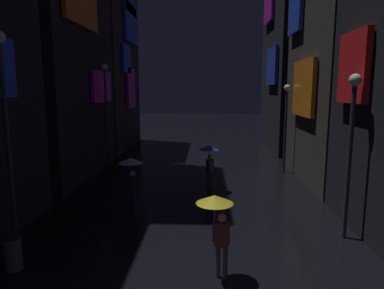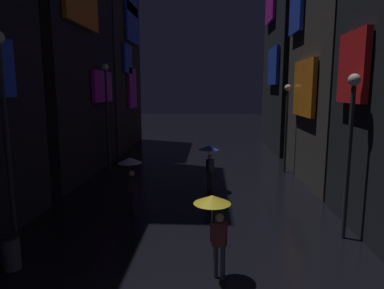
{
  "view_description": "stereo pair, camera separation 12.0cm",
  "coord_description": "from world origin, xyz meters",
  "px_view_note": "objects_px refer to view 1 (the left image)",
  "views": [
    {
      "loc": [
        0.68,
        -4.84,
        4.62
      ],
      "look_at": [
        0.0,
        10.49,
        2.13
      ],
      "focal_mm": 32.0,
      "sensor_mm": 36.0,
      "label": 1
    },
    {
      "loc": [
        0.8,
        -4.83,
        4.62
      ],
      "look_at": [
        0.0,
        10.49,
        2.13
      ],
      "focal_mm": 32.0,
      "sensor_mm": 36.0,
      "label": 2
    }
  ],
  "objects_px": {
    "streetlamp_left_far": "(106,105)",
    "streetlamp_right_near": "(351,137)",
    "pedestrian_foreground_left_clear": "(131,170)",
    "streetlamp_right_far": "(286,117)",
    "streetlamp_left_near": "(6,118)",
    "trash_bin": "(13,252)",
    "pedestrian_near_crossing_yellow": "(217,213)",
    "pedestrian_far_right_blue": "(209,155)"
  },
  "relations": [
    {
      "from": "streetlamp_left_far",
      "to": "streetlamp_right_near",
      "type": "xyz_separation_m",
      "value": [
        10.0,
        -8.7,
        -0.51
      ]
    },
    {
      "from": "pedestrian_foreground_left_clear",
      "to": "streetlamp_right_far",
      "type": "relative_size",
      "value": 0.44
    },
    {
      "from": "streetlamp_left_near",
      "to": "streetlamp_right_far",
      "type": "bearing_deg",
      "value": 43.68
    },
    {
      "from": "streetlamp_right_far",
      "to": "trash_bin",
      "type": "height_order",
      "value": "streetlamp_right_far"
    },
    {
      "from": "streetlamp_right_far",
      "to": "trash_bin",
      "type": "relative_size",
      "value": 5.24
    },
    {
      "from": "pedestrian_near_crossing_yellow",
      "to": "streetlamp_left_far",
      "type": "xyz_separation_m",
      "value": [
        -5.93,
        11.21,
        2.05
      ]
    },
    {
      "from": "trash_bin",
      "to": "streetlamp_right_far",
      "type": "bearing_deg",
      "value": 49.56
    },
    {
      "from": "streetlamp_left_near",
      "to": "streetlamp_right_near",
      "type": "distance_m",
      "value": 10.07
    },
    {
      "from": "streetlamp_left_near",
      "to": "streetlamp_left_far",
      "type": "bearing_deg",
      "value": 90.0
    },
    {
      "from": "pedestrian_near_crossing_yellow",
      "to": "pedestrian_far_right_blue",
      "type": "xyz_separation_m",
      "value": [
        -0.15,
        7.39,
        0.0
      ]
    },
    {
      "from": "pedestrian_far_right_blue",
      "to": "streetlamp_left_near",
      "type": "xyz_separation_m",
      "value": [
        -5.78,
        -5.86,
        2.15
      ]
    },
    {
      "from": "streetlamp_right_far",
      "to": "streetlamp_left_near",
      "type": "bearing_deg",
      "value": -136.32
    },
    {
      "from": "pedestrian_far_right_blue",
      "to": "pedestrian_foreground_left_clear",
      "type": "bearing_deg",
      "value": -133.32
    },
    {
      "from": "pedestrian_foreground_left_clear",
      "to": "pedestrian_far_right_blue",
      "type": "distance_m",
      "value": 4.22
    },
    {
      "from": "pedestrian_foreground_left_clear",
      "to": "streetlamp_right_near",
      "type": "xyz_separation_m",
      "value": [
        7.11,
        -1.81,
        1.54
      ]
    },
    {
      "from": "streetlamp_right_far",
      "to": "trash_bin",
      "type": "xyz_separation_m",
      "value": [
        -9.3,
        -10.91,
        -2.63
      ]
    },
    {
      "from": "pedestrian_far_right_blue",
      "to": "streetlamp_right_far",
      "type": "xyz_separation_m",
      "value": [
        4.22,
        3.69,
        1.43
      ]
    },
    {
      "from": "streetlamp_left_far",
      "to": "streetlamp_right_far",
      "type": "bearing_deg",
      "value": -0.7
    },
    {
      "from": "pedestrian_near_crossing_yellow",
      "to": "streetlamp_left_far",
      "type": "distance_m",
      "value": 12.84
    },
    {
      "from": "streetlamp_left_near",
      "to": "trash_bin",
      "type": "xyz_separation_m",
      "value": [
        0.7,
        -1.36,
        -3.35
      ]
    },
    {
      "from": "pedestrian_far_right_blue",
      "to": "trash_bin",
      "type": "height_order",
      "value": "pedestrian_far_right_blue"
    },
    {
      "from": "streetlamp_right_far",
      "to": "streetlamp_right_near",
      "type": "bearing_deg",
      "value": -90.0
    },
    {
      "from": "streetlamp_left_near",
      "to": "streetlamp_right_near",
      "type": "height_order",
      "value": "streetlamp_left_near"
    },
    {
      "from": "trash_bin",
      "to": "pedestrian_foreground_left_clear",
      "type": "bearing_deg",
      "value": 62.2
    },
    {
      "from": "streetlamp_right_near",
      "to": "streetlamp_left_far",
      "type": "bearing_deg",
      "value": 138.98
    },
    {
      "from": "streetlamp_left_far",
      "to": "streetlamp_right_near",
      "type": "height_order",
      "value": "streetlamp_left_far"
    },
    {
      "from": "streetlamp_left_far",
      "to": "streetlamp_left_near",
      "type": "xyz_separation_m",
      "value": [
        -0.0,
        -9.67,
        0.1
      ]
    },
    {
      "from": "pedestrian_foreground_left_clear",
      "to": "trash_bin",
      "type": "distance_m",
      "value": 4.84
    },
    {
      "from": "pedestrian_foreground_left_clear",
      "to": "streetlamp_left_near",
      "type": "height_order",
      "value": "streetlamp_left_near"
    },
    {
      "from": "pedestrian_near_crossing_yellow",
      "to": "streetlamp_right_far",
      "type": "height_order",
      "value": "streetlamp_right_far"
    },
    {
      "from": "pedestrian_near_crossing_yellow",
      "to": "streetlamp_right_far",
      "type": "xyz_separation_m",
      "value": [
        4.07,
        11.08,
        1.43
      ]
    },
    {
      "from": "streetlamp_left_far",
      "to": "trash_bin",
      "type": "relative_size",
      "value": 6.46
    },
    {
      "from": "streetlamp_left_far",
      "to": "trash_bin",
      "type": "xyz_separation_m",
      "value": [
        0.7,
        -11.04,
        -3.25
      ]
    },
    {
      "from": "streetlamp_left_far",
      "to": "streetlamp_left_near",
      "type": "relative_size",
      "value": 0.97
    },
    {
      "from": "streetlamp_left_far",
      "to": "streetlamp_left_near",
      "type": "distance_m",
      "value": 9.67
    },
    {
      "from": "streetlamp_left_near",
      "to": "streetlamp_right_far",
      "type": "xyz_separation_m",
      "value": [
        10.0,
        9.55,
        -0.72
      ]
    },
    {
      "from": "pedestrian_foreground_left_clear",
      "to": "streetlamp_right_far",
      "type": "xyz_separation_m",
      "value": [
        7.11,
        6.76,
        1.43
      ]
    },
    {
      "from": "pedestrian_near_crossing_yellow",
      "to": "trash_bin",
      "type": "height_order",
      "value": "pedestrian_near_crossing_yellow"
    },
    {
      "from": "pedestrian_far_right_blue",
      "to": "trash_bin",
      "type": "xyz_separation_m",
      "value": [
        -5.08,
        -7.22,
        -1.2
      ]
    },
    {
      "from": "pedestrian_foreground_left_clear",
      "to": "pedestrian_near_crossing_yellow",
      "type": "height_order",
      "value": "same"
    },
    {
      "from": "pedestrian_far_right_blue",
      "to": "streetlamp_right_far",
      "type": "distance_m",
      "value": 5.78
    },
    {
      "from": "pedestrian_near_crossing_yellow",
      "to": "streetlamp_left_near",
      "type": "xyz_separation_m",
      "value": [
        -5.93,
        1.54,
        2.15
      ]
    }
  ]
}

